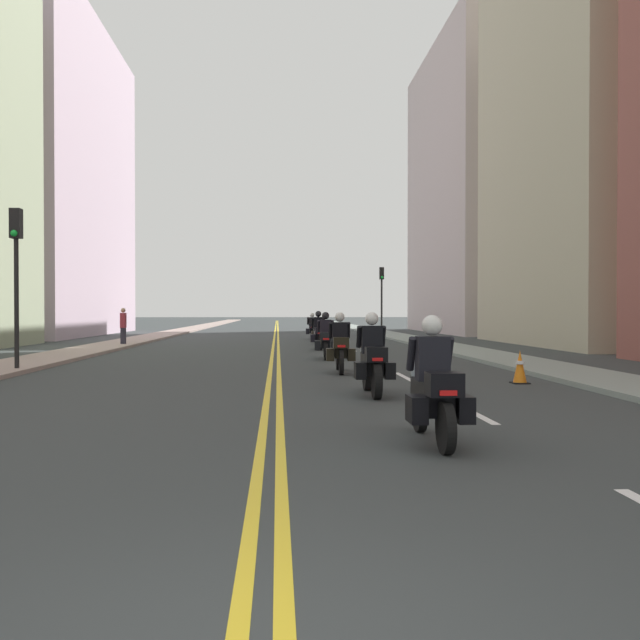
# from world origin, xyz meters

# --- Properties ---
(ground_plane) EXTENTS (264.00, 264.00, 0.00)m
(ground_plane) POSITION_xyz_m (0.00, 48.00, 0.00)
(ground_plane) COLOR #323637
(sidewalk_left) EXTENTS (2.22, 144.00, 0.12)m
(sidewalk_left) POSITION_xyz_m (-7.64, 48.00, 0.06)
(sidewalk_left) COLOR gray
(sidewalk_left) RESTS_ON ground
(sidewalk_right) EXTENTS (2.22, 144.00, 0.12)m
(sidewalk_right) POSITION_xyz_m (7.64, 48.00, 0.06)
(sidewalk_right) COLOR gray
(sidewalk_right) RESTS_ON ground
(centreline_yellow_inner) EXTENTS (0.12, 132.00, 0.01)m
(centreline_yellow_inner) POSITION_xyz_m (-0.12, 48.00, 0.00)
(centreline_yellow_inner) COLOR yellow
(centreline_yellow_inner) RESTS_ON ground
(centreline_yellow_outer) EXTENTS (0.12, 132.00, 0.01)m
(centreline_yellow_outer) POSITION_xyz_m (0.12, 48.00, 0.00)
(centreline_yellow_outer) COLOR yellow
(centreline_yellow_outer) RESTS_ON ground
(lane_dashes_white) EXTENTS (0.14, 56.40, 0.01)m
(lane_dashes_white) POSITION_xyz_m (3.27, 29.00, 0.00)
(lane_dashes_white) COLOR silver
(lane_dashes_white) RESTS_ON ground
(building_right_1) EXTENTS (6.09, 14.44, 27.51)m
(building_right_1) POSITION_xyz_m (14.96, 29.62, 13.75)
(building_right_1) COLOR #AFA88C
(building_right_1) RESTS_ON ground
(building_left_2) EXTENTS (7.94, 20.83, 21.42)m
(building_left_2) POSITION_xyz_m (-15.89, 45.18, 10.71)
(building_left_2) COLOR #BFA7B8
(building_left_2) RESTS_ON ground
(building_right_2) EXTENTS (7.11, 19.13, 22.01)m
(building_right_2) POSITION_xyz_m (15.47, 49.08, 11.01)
(building_right_2) COLOR #B5A6A4
(building_right_2) RESTS_ON ground
(motorcycle_0) EXTENTS (0.76, 2.08, 1.61)m
(motorcycle_0) POSITION_xyz_m (2.03, 5.45, 0.66)
(motorcycle_0) COLOR black
(motorcycle_0) RESTS_ON ground
(motorcycle_1) EXTENTS (0.76, 2.16, 1.64)m
(motorcycle_1) POSITION_xyz_m (1.95, 10.37, 0.66)
(motorcycle_1) COLOR black
(motorcycle_1) RESTS_ON ground
(motorcycle_2) EXTENTS (0.78, 2.14, 1.63)m
(motorcycle_2) POSITION_xyz_m (1.75, 15.24, 0.67)
(motorcycle_2) COLOR black
(motorcycle_2) RESTS_ON ground
(motorcycle_3) EXTENTS (0.78, 2.24, 1.63)m
(motorcycle_3) POSITION_xyz_m (1.74, 20.55, 0.66)
(motorcycle_3) COLOR black
(motorcycle_3) RESTS_ON ground
(motorcycle_4) EXTENTS (0.77, 2.28, 1.67)m
(motorcycle_4) POSITION_xyz_m (1.85, 26.34, 0.66)
(motorcycle_4) COLOR black
(motorcycle_4) RESTS_ON ground
(motorcycle_5) EXTENTS (0.78, 2.19, 1.61)m
(motorcycle_5) POSITION_xyz_m (2.15, 31.56, 0.66)
(motorcycle_5) COLOR black
(motorcycle_5) RESTS_ON ground
(motorcycle_6) EXTENTS (0.76, 2.14, 1.55)m
(motorcycle_6) POSITION_xyz_m (2.10, 36.69, 0.65)
(motorcycle_6) COLOR black
(motorcycle_6) RESTS_ON ground
(traffic_cone_0) EXTENTS (0.38, 0.38, 0.76)m
(traffic_cone_0) POSITION_xyz_m (5.61, 12.32, 0.38)
(traffic_cone_0) COLOR black
(traffic_cone_0) RESTS_ON ground
(traffic_light_near) EXTENTS (0.28, 0.38, 4.41)m
(traffic_light_near) POSITION_xyz_m (-6.93, 15.89, 3.05)
(traffic_light_near) COLOR black
(traffic_light_near) RESTS_ON ground
(traffic_light_far) EXTENTS (0.28, 0.38, 4.54)m
(traffic_light_far) POSITION_xyz_m (6.93, 41.62, 3.13)
(traffic_light_far) COLOR black
(traffic_light_far) RESTS_ON ground
(pedestrian_1) EXTENTS (0.23, 0.37, 1.80)m
(pedestrian_1) POSITION_xyz_m (-7.13, 29.46, 0.93)
(pedestrian_1) COLOR #292735
(pedestrian_1) RESTS_ON ground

